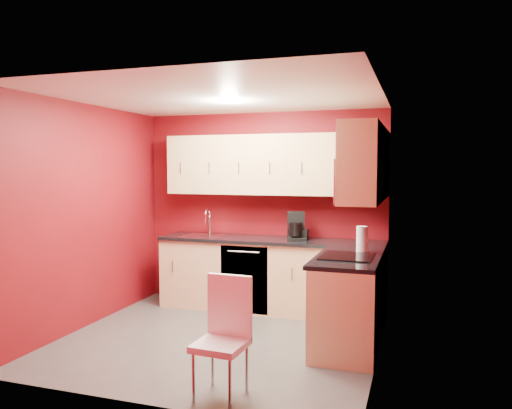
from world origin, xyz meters
The scene contains 21 objects.
floor centered at (0.00, 0.00, 0.00)m, with size 3.20×3.20×0.00m, color #454240.
ceiling centered at (0.00, 0.00, 2.50)m, with size 3.20×3.20×0.00m, color white.
wall_back centered at (0.00, 1.50, 1.25)m, with size 3.20×3.20×0.00m, color maroon.
wall_front centered at (0.00, -1.50, 1.25)m, with size 3.20×3.20×0.00m, color maroon.
wall_left centered at (-1.60, 0.00, 1.25)m, with size 3.00×3.00×0.00m, color maroon.
wall_right centered at (1.60, 0.00, 1.25)m, with size 3.00×3.00×0.00m, color maroon.
base_cabinets_back centered at (0.20, 1.20, 0.43)m, with size 2.80×0.60×0.87m, color tan.
base_cabinets_right centered at (1.30, 0.25, 0.43)m, with size 0.60×1.30×0.87m, color tan.
countertop_back centered at (0.20, 1.19, 0.89)m, with size 2.80×0.63×0.04m, color black.
countertop_right centered at (1.29, 0.23, 0.89)m, with size 0.63×1.27×0.04m, color black.
upper_cabinets_back centered at (0.20, 1.32, 1.83)m, with size 2.80×0.35×0.75m, color tan.
upper_cabinets_right centered at (1.42, 0.44, 1.89)m, with size 0.35×1.55×0.75m.
microwave centered at (1.39, 0.20, 1.66)m, with size 0.42×0.76×0.42m.
cooktop centered at (1.28, 0.20, 0.92)m, with size 0.50×0.55×0.01m, color black.
sink centered at (-0.70, 1.20, 0.94)m, with size 0.52×0.42×0.35m.
dishwasher_front centered at (-0.05, 0.91, 0.43)m, with size 0.60×0.02×0.82m, color black.
downlight centered at (0.00, 0.30, 2.48)m, with size 0.20×0.20×0.01m, color white.
coffee_maker centered at (0.53, 1.17, 1.08)m, with size 0.20×0.27×0.34m, color black, non-canonical shape.
napkin_holder centered at (0.60, 1.24, 0.97)m, with size 0.12×0.12×0.13m, color black, non-canonical shape.
paper_towel centered at (1.39, 0.50, 1.05)m, with size 0.16×0.16×0.27m, color silver, non-canonical shape.
dining_chair centered at (0.50, -1.20, 0.47)m, with size 0.38×0.39×0.93m, color white, non-canonical shape.
Camera 1 is at (1.94, -4.70, 1.78)m, focal length 35.00 mm.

